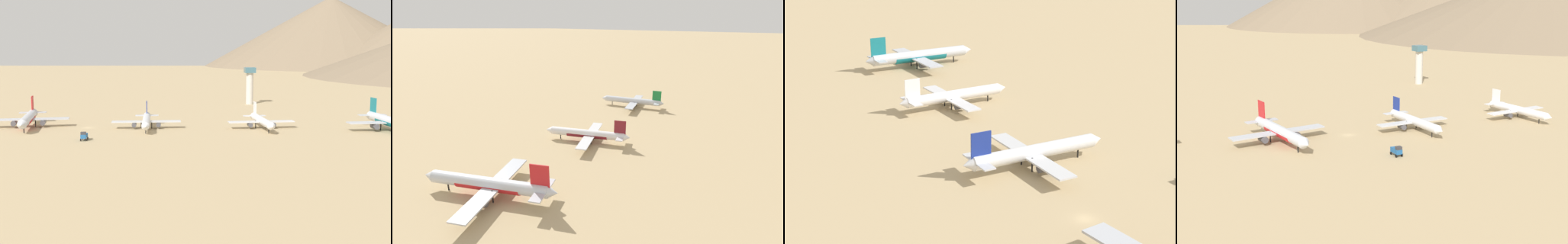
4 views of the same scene
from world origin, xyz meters
The scene contains 6 objects.
ground_plane centered at (0.00, 0.00, 0.00)m, with size 1800.00×1800.00×0.00m, color tan.
parked_jet_2 centered at (-2.41, -28.65, 4.60)m, with size 47.99×39.08×13.83m.
parked_jet_3 centered at (5.56, 28.77, 3.99)m, with size 40.97×33.18×11.85m.
parked_jet_4 centered at (9.57, 84.18, 3.87)m, with size 39.88×32.37×11.50m.
service_truck centered at (34.38, 2.88, 2.08)m, with size 5.30×2.87×3.90m.
control_tower centered at (-94.64, 97.04, 14.13)m, with size 7.20×7.20×24.99m.
Camera 4 is at (191.25, -91.78, 57.10)m, focal length 48.56 mm.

